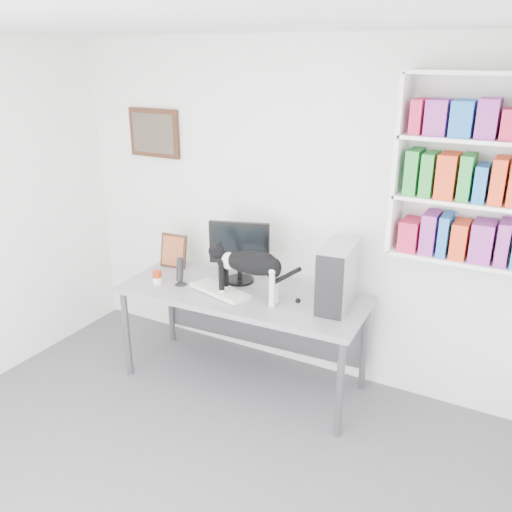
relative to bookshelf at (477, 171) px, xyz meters
name	(u,v)px	position (x,y,z in m)	size (l,w,h in m)	color
room	(118,308)	(-1.40, -1.85, -0.50)	(4.01, 4.01, 2.70)	#58585D
bookshelf	(477,171)	(0.00, 0.00, 0.00)	(1.03, 0.28, 1.24)	white
wall_art	(154,133)	(-2.70, 0.12, 0.05)	(0.52, 0.04, 0.42)	#4E2919
desk	(243,338)	(-1.54, -0.35, -1.45)	(1.94, 0.75, 0.81)	gray
monitor	(239,252)	(-1.67, -0.17, -0.78)	(0.49, 0.23, 0.52)	black
keyboard	(220,291)	(-1.69, -0.45, -1.02)	(0.50, 0.19, 0.04)	silver
pc_tower	(338,276)	(-0.82, -0.23, -0.81)	(0.21, 0.48, 0.48)	#A6A6AB
speaker	(180,271)	(-2.05, -0.46, -0.92)	(0.10, 0.10, 0.24)	black
leaning_print	(174,250)	(-2.34, -0.16, -0.89)	(0.24, 0.10, 0.30)	#4E2919
soup_can	(157,277)	(-2.23, -0.53, -0.99)	(0.07, 0.07, 0.11)	#A9290E
cat	(250,275)	(-1.42, -0.45, -0.84)	(0.66, 0.18, 0.41)	black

